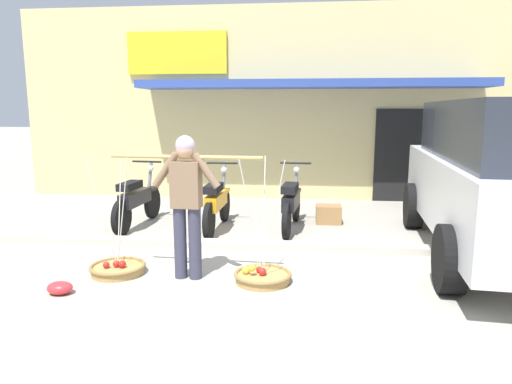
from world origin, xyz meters
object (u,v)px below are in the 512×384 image
(fruit_basket_right_side, at_px, (262,276))
(wooden_crate, at_px, (328,214))
(parked_truck, at_px, (508,175))
(fruit_basket_left_side, at_px, (118,268))
(motorcycle_second_in_row, at_px, (217,203))
(motorcycle_nearest_shop, at_px, (137,201))
(fruit_vendor, at_px, (186,197))
(plastic_litter_bag, at_px, (60,288))
(motorcycle_third_in_row, at_px, (292,203))

(fruit_basket_right_side, relative_size, wooden_crate, 3.30)
(fruit_basket_right_side, relative_size, parked_truck, 0.29)
(fruit_basket_left_side, xyz_separation_m, parked_truck, (4.92, 1.15, 1.06))
(fruit_basket_right_side, distance_m, motorcycle_second_in_row, 2.52)
(motorcycle_nearest_shop, xyz_separation_m, wooden_crate, (3.28, 0.57, -0.29))
(fruit_vendor, distance_m, plastic_litter_bag, 1.69)
(motorcycle_third_in_row, height_order, parked_truck, parked_truck)
(fruit_basket_left_side, bearing_deg, wooden_crate, 46.75)
(fruit_basket_right_side, distance_m, motorcycle_nearest_shop, 3.38)
(fruit_vendor, bearing_deg, fruit_basket_right_side, -2.98)
(motorcycle_third_in_row, relative_size, parked_truck, 0.37)
(parked_truck, relative_size, wooden_crate, 11.24)
(fruit_vendor, distance_m, parked_truck, 4.20)
(motorcycle_second_in_row, height_order, motorcycle_third_in_row, same)
(fruit_vendor, xyz_separation_m, fruit_basket_left_side, (-0.90, 0.05, -0.91))
(fruit_basket_left_side, height_order, motorcycle_nearest_shop, fruit_basket_left_side)
(fruit_basket_left_side, relative_size, fruit_basket_right_side, 1.00)
(fruit_basket_left_side, distance_m, motorcycle_third_in_row, 3.14)
(fruit_vendor, distance_m, motorcycle_nearest_shop, 2.81)
(motorcycle_nearest_shop, relative_size, motorcycle_second_in_row, 1.00)
(fruit_basket_right_side, xyz_separation_m, motorcycle_second_in_row, (-0.97, 2.29, 0.38))
(fruit_vendor, relative_size, motorcycle_nearest_shop, 0.99)
(fruit_basket_right_side, distance_m, parked_truck, 3.53)
(fruit_vendor, xyz_separation_m, plastic_litter_bag, (-1.27, -0.64, -0.91))
(fruit_basket_left_side, height_order, motorcycle_third_in_row, fruit_basket_left_side)
(fruit_vendor, height_order, parked_truck, parked_truck)
(motorcycle_second_in_row, bearing_deg, fruit_basket_left_side, -110.49)
(parked_truck, distance_m, plastic_litter_bag, 5.71)
(fruit_basket_right_side, distance_m, motorcycle_third_in_row, 2.48)
(fruit_basket_left_side, distance_m, parked_truck, 5.17)
(motorcycle_second_in_row, bearing_deg, parked_truck, -14.43)
(motorcycle_second_in_row, height_order, plastic_litter_bag, motorcycle_second_in_row)
(motorcycle_second_in_row, relative_size, wooden_crate, 4.14)
(fruit_basket_left_side, height_order, wooden_crate, fruit_basket_left_side)
(motorcycle_nearest_shop, distance_m, motorcycle_third_in_row, 2.64)
(fruit_vendor, xyz_separation_m, parked_truck, (4.03, 1.19, 0.15))
(fruit_vendor, distance_m, motorcycle_third_in_row, 2.70)
(motorcycle_nearest_shop, bearing_deg, plastic_litter_bag, -86.02)
(motorcycle_third_in_row, height_order, wooden_crate, motorcycle_third_in_row)
(fruit_vendor, bearing_deg, fruit_basket_left_side, 177.08)
(fruit_basket_left_side, distance_m, fruit_basket_right_side, 1.79)
(motorcycle_third_in_row, relative_size, wooden_crate, 4.13)
(fruit_basket_left_side, height_order, plastic_litter_bag, fruit_basket_left_side)
(motorcycle_nearest_shop, distance_m, motorcycle_second_in_row, 1.41)
(motorcycle_second_in_row, xyz_separation_m, parked_truck, (4.10, -1.06, 0.68))
(fruit_basket_left_side, relative_size, motorcycle_second_in_row, 0.80)
(motorcycle_second_in_row, bearing_deg, motorcycle_third_in_row, 6.41)
(wooden_crate, bearing_deg, fruit_vendor, -121.70)
(motorcycle_nearest_shop, height_order, motorcycle_third_in_row, same)
(fruit_vendor, relative_size, motorcycle_third_in_row, 0.99)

